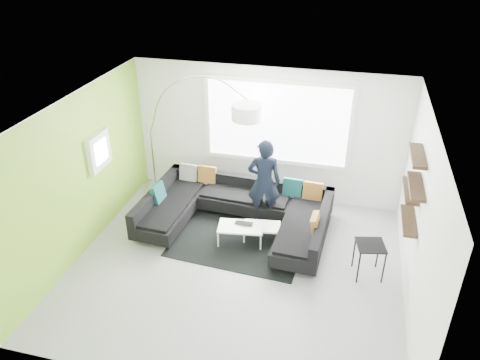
% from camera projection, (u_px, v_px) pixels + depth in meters
% --- Properties ---
extents(ground, '(5.50, 5.50, 0.00)m').
position_uv_depth(ground, '(236.00, 266.00, 8.04)').
color(ground, '#939399').
rests_on(ground, ground).
extents(room_shell, '(5.54, 5.04, 2.82)m').
position_uv_depth(room_shell, '(241.00, 168.00, 7.32)').
color(room_shell, white).
rests_on(room_shell, ground).
extents(sectional_sofa, '(3.54, 2.30, 0.74)m').
position_uv_depth(sectional_sofa, '(235.00, 215.00, 8.86)').
color(sectional_sofa, black).
rests_on(sectional_sofa, ground).
extents(rug, '(2.48, 1.88, 0.01)m').
position_uv_depth(rug, '(239.00, 241.00, 8.67)').
color(rug, black).
rests_on(rug, ground).
extents(coffee_table, '(1.12, 0.74, 0.34)m').
position_uv_depth(coffee_table, '(251.00, 232.00, 8.61)').
color(coffee_table, white).
rests_on(coffee_table, ground).
extents(arc_lamp, '(2.72, 1.66, 2.70)m').
position_uv_depth(arc_lamp, '(150.00, 131.00, 9.75)').
color(arc_lamp, white).
rests_on(arc_lamp, ground).
extents(side_table, '(0.54, 0.54, 0.62)m').
position_uv_depth(side_table, '(368.00, 260.00, 7.70)').
color(side_table, black).
rests_on(side_table, ground).
extents(person, '(0.79, 0.66, 1.74)m').
position_uv_depth(person, '(264.00, 182.00, 8.85)').
color(person, black).
rests_on(person, ground).
extents(laptop, '(0.33, 0.21, 0.03)m').
position_uv_depth(laptop, '(243.00, 225.00, 8.50)').
color(laptop, black).
rests_on(laptop, coffee_table).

